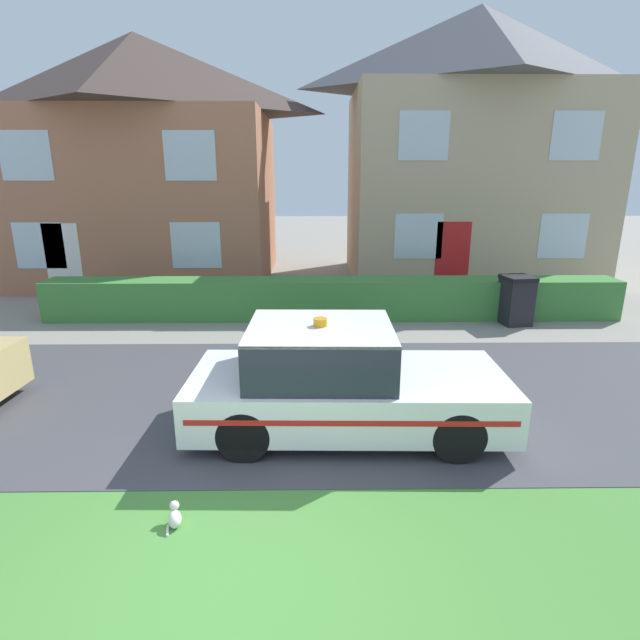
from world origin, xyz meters
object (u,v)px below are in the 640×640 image
Objects in this scene: police_car at (340,382)px; house_left at (144,159)px; cat at (175,517)px; house_right at (471,146)px; wheelie_bin at (516,300)px.

police_car is 12.86m from house_left.
cat is 0.03× the size of house_left.
house_left is at bearing 119.50° from police_car.
house_right reaches higher than wheelie_bin.
police_car is at bearing -61.70° from house_left.
police_car reaches higher than cat.
house_right is 6.99m from wheelie_bin.
house_right is at bearing -39.28° from cat.
wheelie_bin is (6.15, 7.03, 0.48)m from cat.
police_car is 6.70m from wheelie_bin.
house_left reaches higher than cat.
wheelie_bin is at bearing 50.17° from police_car.
cat is 0.25× the size of wheelie_bin.
house_right is (6.59, 12.94, 4.20)m from cat.
house_right is (4.83, 10.96, 3.59)m from police_car.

